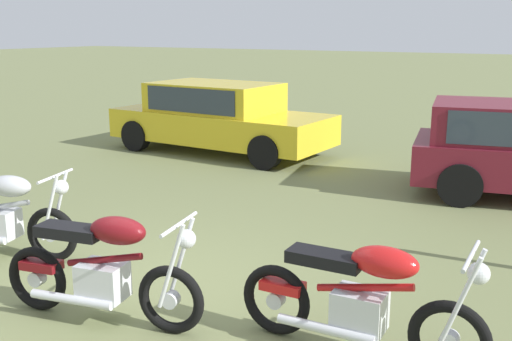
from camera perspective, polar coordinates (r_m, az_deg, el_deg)
ground_plane at (r=5.95m, az=-12.19°, el=-12.18°), size 120.00×120.00×0.00m
motorcycle_maroon at (r=5.47m, az=-14.29°, el=-9.01°), size 1.94×0.79×1.02m
motorcycle_red at (r=4.86m, az=9.83°, el=-11.87°), size 2.03×0.64×1.02m
car_yellow at (r=12.54m, az=-3.59°, el=5.36°), size 4.67×2.06×1.43m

